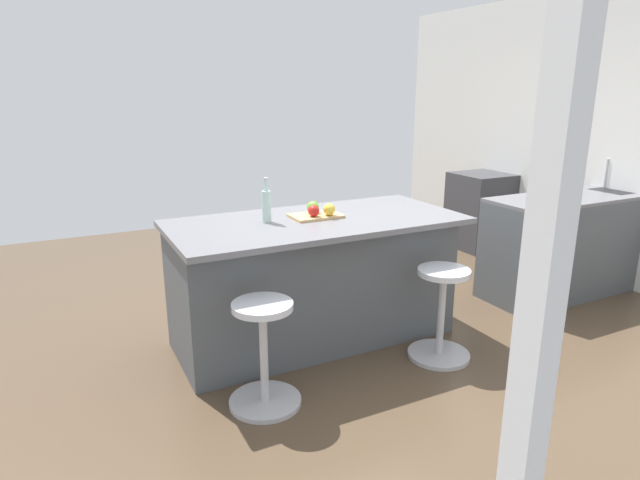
{
  "coord_description": "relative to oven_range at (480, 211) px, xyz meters",
  "views": [
    {
      "loc": [
        2.0,
        3.52,
        1.86
      ],
      "look_at": [
        0.33,
        0.22,
        0.81
      ],
      "focal_mm": 30.25,
      "sensor_mm": 36.0,
      "label": 1
    }
  ],
  "objects": [
    {
      "name": "oven_range",
      "position": [
        0.0,
        0.0,
        0.0
      ],
      "size": [
        0.6,
        0.61,
        0.89
      ],
      "color": "#38383D",
      "rests_on": "ground_plane"
    },
    {
      "name": "apple_yellow",
      "position": [
        2.75,
        1.38,
        0.57
      ],
      "size": [
        0.09,
        0.09,
        0.09
      ],
      "primitive_type": "sphere",
      "color": "gold",
      "rests_on": "cutting_board"
    },
    {
      "name": "kitchen_island",
      "position": [
        2.84,
        1.32,
        0.04
      ],
      "size": [
        2.1,
        0.98,
        0.95
      ],
      "color": "#4C5156",
      "rests_on": "ground_plane"
    },
    {
      "name": "sink_cabinet",
      "position": [
        -0.0,
        1.49,
        0.02
      ],
      "size": [
        2.29,
        0.6,
        1.2
      ],
      "color": "#4C5156",
      "rests_on": "ground_plane"
    },
    {
      "name": "stool_middle",
      "position": [
        3.5,
        1.99,
        -0.13
      ],
      "size": [
        0.44,
        0.44,
        0.66
      ],
      "color": "#B7B7BC",
      "rests_on": "ground_plane"
    },
    {
      "name": "water_bottle",
      "position": [
        3.19,
        1.29,
        0.63
      ],
      "size": [
        0.06,
        0.06,
        0.31
      ],
      "color": "silver",
      "rests_on": "kitchen_island"
    },
    {
      "name": "apple_red",
      "position": [
        2.86,
        1.36,
        0.57
      ],
      "size": [
        0.08,
        0.08,
        0.08
      ],
      "primitive_type": "sphere",
      "color": "red",
      "rests_on": "cutting_board"
    },
    {
      "name": "apple_green",
      "position": [
        2.82,
        1.26,
        0.57
      ],
      "size": [
        0.09,
        0.09,
        0.09
      ],
      "primitive_type": "sphere",
      "color": "#609E2D",
      "rests_on": "cutting_board"
    },
    {
      "name": "ground_plane",
      "position": [
        2.51,
        1.2,
        -0.44
      ],
      "size": [
        7.68,
        7.68,
        0.0
      ],
      "primitive_type": "plane",
      "color": "brown"
    },
    {
      "name": "stool_by_window",
      "position": [
        2.18,
        1.99,
        -0.13
      ],
      "size": [
        0.44,
        0.44,
        0.66
      ],
      "color": "#B7B7BC",
      "rests_on": "ground_plane"
    },
    {
      "name": "cutting_board",
      "position": [
        2.82,
        1.31,
        0.52
      ],
      "size": [
        0.36,
        0.24,
        0.02
      ],
      "primitive_type": "cube",
      "color": "tan",
      "rests_on": "kitchen_island"
    },
    {
      "name": "interior_partition_left",
      "position": [
        -0.35,
        1.2,
        0.95
      ],
      "size": [
        0.12,
        5.91,
        2.79
      ],
      "color": "silver",
      "rests_on": "ground_plane"
    }
  ]
}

